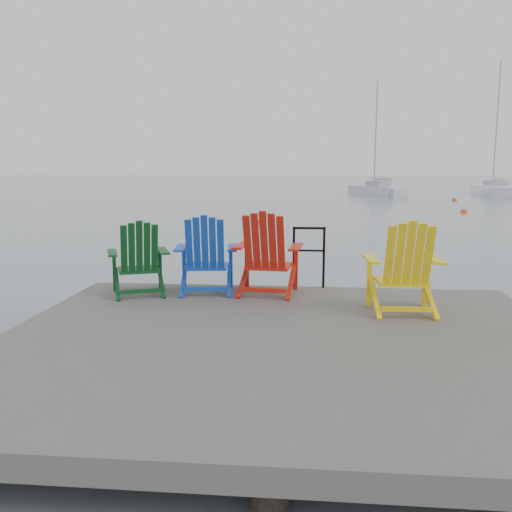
# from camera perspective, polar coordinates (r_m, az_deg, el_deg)

# --- Properties ---
(ground) EXTENTS (400.00, 400.00, 0.00)m
(ground) POSITION_cam_1_polar(r_m,az_deg,el_deg) (5.87, 2.98, -13.17)
(ground) COLOR gray
(ground) RESTS_ON ground
(dock) EXTENTS (6.00, 5.00, 1.40)m
(dock) POSITION_cam_1_polar(r_m,az_deg,el_deg) (5.75, 3.01, -9.97)
(dock) COLOR #2F2D29
(dock) RESTS_ON ground
(handrail) EXTENTS (0.48, 0.04, 0.90)m
(handrail) POSITION_cam_1_polar(r_m,az_deg,el_deg) (7.97, 5.58, 0.52)
(handrail) COLOR black
(handrail) RESTS_ON dock
(chair_green) EXTENTS (0.99, 0.95, 1.03)m
(chair_green) POSITION_cam_1_polar(r_m,az_deg,el_deg) (7.63, -12.24, -0.22)
(chair_green) COLOR #0B3D16
(chair_green) RESTS_ON dock
(chair_blue) EXTENTS (0.94, 0.89, 1.09)m
(chair_blue) POSITION_cam_1_polar(r_m,az_deg,el_deg) (7.61, -5.30, 0.18)
(chair_blue) COLOR #1141B5
(chair_blue) RESTS_ON dock
(chair_red) EXTENTS (0.98, 0.91, 1.15)m
(chair_red) POSITION_cam_1_polar(r_m,az_deg,el_deg) (7.49, 1.15, 0.30)
(chair_red) COLOR red
(chair_red) RESTS_ON dock
(chair_yellow) EXTENTS (0.92, 0.86, 1.12)m
(chair_yellow) POSITION_cam_1_polar(r_m,az_deg,el_deg) (6.74, 15.34, -1.14)
(chair_yellow) COLOR yellow
(chair_yellow) RESTS_ON dock
(sailboat_near) EXTENTS (4.41, 7.34, 10.06)m
(sailboat_near) POSITION_cam_1_polar(r_m,az_deg,el_deg) (48.68, 12.52, 6.68)
(sailboat_near) COLOR silver
(sailboat_near) RESTS_ON ground
(sailboat_mid) EXTENTS (3.07, 9.03, 12.17)m
(sailboat_mid) POSITION_cam_1_polar(r_m,az_deg,el_deg) (54.07, 23.73, 6.35)
(sailboat_mid) COLOR white
(sailboat_mid) RESTS_ON ground
(buoy_a) EXTENTS (0.39, 0.39, 0.39)m
(buoy_a) POSITION_cam_1_polar(r_m,az_deg,el_deg) (22.74, 0.60, 3.48)
(buoy_a) COLOR #E64A0D
(buoy_a) RESTS_ON ground
(buoy_b) EXTENTS (0.31, 0.31, 0.31)m
(buoy_b) POSITION_cam_1_polar(r_m,az_deg,el_deg) (25.63, -0.19, 4.12)
(buoy_b) COLOR #BA320A
(buoy_b) RESTS_ON ground
(buoy_c) EXTENTS (0.38, 0.38, 0.38)m
(buoy_c) POSITION_cam_1_polar(r_m,az_deg,el_deg) (30.36, 21.06, 4.29)
(buoy_c) COLOR #E9430D
(buoy_c) RESTS_ON ground
(buoy_d) EXTENTS (0.41, 0.41, 0.41)m
(buoy_d) POSITION_cam_1_polar(r_m,az_deg,el_deg) (41.64, 20.16, 5.48)
(buoy_d) COLOR #E44F0D
(buoy_d) RESTS_ON ground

